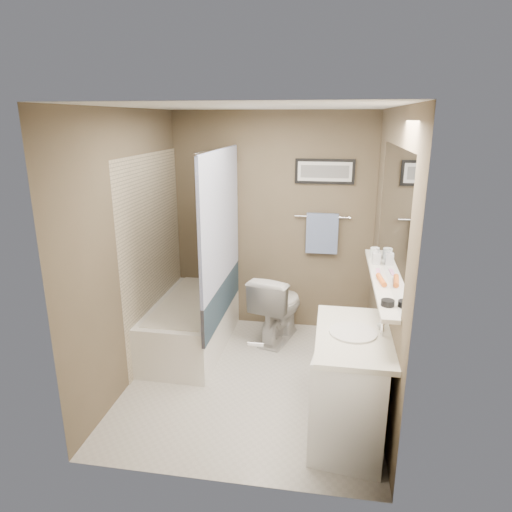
% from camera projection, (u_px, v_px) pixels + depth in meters
% --- Properties ---
extents(ground, '(2.50, 2.50, 0.00)m').
position_uv_depth(ground, '(253.00, 380.00, 4.21)').
color(ground, beige).
rests_on(ground, ground).
extents(ceiling, '(2.20, 2.50, 0.04)m').
position_uv_depth(ceiling, '(253.00, 109.00, 3.52)').
color(ceiling, white).
rests_on(ceiling, wall_back).
extents(wall_back, '(2.20, 0.04, 2.40)m').
position_uv_depth(wall_back, '(272.00, 224.00, 5.02)').
color(wall_back, brown).
rests_on(wall_back, ground).
extents(wall_front, '(2.20, 0.04, 2.40)m').
position_uv_depth(wall_front, '(218.00, 314.00, 2.70)').
color(wall_front, brown).
rests_on(wall_front, ground).
extents(wall_left, '(0.04, 2.50, 2.40)m').
position_uv_depth(wall_left, '(133.00, 250.00, 4.03)').
color(wall_left, brown).
rests_on(wall_left, ground).
extents(wall_right, '(0.04, 2.50, 2.40)m').
position_uv_depth(wall_right, '(384.00, 262.00, 3.69)').
color(wall_right, brown).
rests_on(wall_right, ground).
extents(tile_surround, '(0.02, 1.55, 2.00)m').
position_uv_depth(tile_surround, '(154.00, 255.00, 4.56)').
color(tile_surround, '#BCAD8E').
rests_on(tile_surround, wall_left).
extents(curtain_rod, '(0.02, 1.55, 0.02)m').
position_uv_depth(curtain_rod, '(219.00, 148.00, 4.15)').
color(curtain_rod, silver).
rests_on(curtain_rod, wall_left).
extents(curtain_upper, '(0.03, 1.45, 1.28)m').
position_uv_depth(curtain_upper, '(221.00, 218.00, 4.34)').
color(curtain_upper, white).
rests_on(curtain_upper, curtain_rod).
extents(curtain_lower, '(0.03, 1.45, 0.36)m').
position_uv_depth(curtain_lower, '(222.00, 298.00, 4.57)').
color(curtain_lower, '#283C4B').
rests_on(curtain_lower, curtain_rod).
extents(mirror, '(0.02, 1.60, 1.00)m').
position_uv_depth(mirror, '(392.00, 214.00, 3.42)').
color(mirror, silver).
rests_on(mirror, wall_right).
extents(shelf, '(0.12, 1.60, 0.03)m').
position_uv_depth(shelf, '(379.00, 279.00, 3.58)').
color(shelf, silver).
rests_on(shelf, wall_right).
extents(towel_bar, '(0.60, 0.02, 0.02)m').
position_uv_depth(towel_bar, '(323.00, 217.00, 4.89)').
color(towel_bar, silver).
rests_on(towel_bar, wall_back).
extents(towel, '(0.34, 0.05, 0.44)m').
position_uv_depth(towel, '(322.00, 233.00, 4.92)').
color(towel, '#96AEDB').
rests_on(towel, towel_bar).
extents(art_frame, '(0.62, 0.02, 0.26)m').
position_uv_depth(art_frame, '(325.00, 171.00, 4.77)').
color(art_frame, black).
rests_on(art_frame, wall_back).
extents(art_mat, '(0.56, 0.00, 0.20)m').
position_uv_depth(art_mat, '(325.00, 172.00, 4.75)').
color(art_mat, white).
rests_on(art_mat, art_frame).
extents(art_image, '(0.50, 0.00, 0.13)m').
position_uv_depth(art_image, '(325.00, 172.00, 4.75)').
color(art_image, '#595959').
rests_on(art_image, art_mat).
extents(door, '(0.80, 0.02, 2.00)m').
position_uv_depth(door, '(310.00, 353.00, 2.66)').
color(door, silver).
rests_on(door, wall_front).
extents(door_handle, '(0.10, 0.02, 0.02)m').
position_uv_depth(door_handle, '(256.00, 345.00, 2.76)').
color(door_handle, silver).
rests_on(door_handle, door).
extents(bathtub, '(0.72, 1.51, 0.50)m').
position_uv_depth(bathtub, '(192.00, 323.00, 4.79)').
color(bathtub, white).
rests_on(bathtub, ground).
extents(tub_rim, '(0.56, 1.36, 0.02)m').
position_uv_depth(tub_rim, '(191.00, 301.00, 4.71)').
color(tub_rim, silver).
rests_on(tub_rim, bathtub).
extents(toilet, '(0.60, 0.83, 0.75)m').
position_uv_depth(toilet, '(278.00, 306.00, 4.89)').
color(toilet, silver).
rests_on(toilet, ground).
extents(vanity, '(0.61, 0.95, 0.80)m').
position_uv_depth(vanity, '(352.00, 387.00, 3.38)').
color(vanity, white).
rests_on(vanity, ground).
extents(countertop, '(0.54, 0.96, 0.04)m').
position_uv_depth(countertop, '(354.00, 336.00, 3.26)').
color(countertop, silver).
rests_on(countertop, vanity).
extents(sink_basin, '(0.34, 0.34, 0.01)m').
position_uv_depth(sink_basin, '(353.00, 332.00, 3.25)').
color(sink_basin, silver).
rests_on(sink_basin, countertop).
extents(faucet_spout, '(0.02, 0.02, 0.10)m').
position_uv_depth(faucet_spout, '(382.00, 329.00, 3.21)').
color(faucet_spout, white).
rests_on(faucet_spout, countertop).
extents(faucet_knob, '(0.05, 0.05, 0.05)m').
position_uv_depth(faucet_knob, '(381.00, 325.00, 3.31)').
color(faucet_knob, silver).
rests_on(faucet_knob, countertop).
extents(candle_bowl_near, '(0.09, 0.09, 0.04)m').
position_uv_depth(candle_bowl_near, '(388.00, 303.00, 3.04)').
color(candle_bowl_near, black).
rests_on(candle_bowl_near, shelf).
extents(hair_brush_front, '(0.07, 0.22, 0.04)m').
position_uv_depth(hair_brush_front, '(381.00, 280.00, 3.46)').
color(hair_brush_front, orange).
rests_on(hair_brush_front, shelf).
extents(pink_comb, '(0.04, 0.16, 0.01)m').
position_uv_depth(pink_comb, '(378.00, 272.00, 3.70)').
color(pink_comb, pink).
rests_on(pink_comb, shelf).
extents(glass_jar, '(0.08, 0.08, 0.10)m').
position_uv_depth(glass_jar, '(375.00, 253.00, 4.05)').
color(glass_jar, white).
rests_on(glass_jar, shelf).
extents(soap_bottle, '(0.07, 0.07, 0.15)m').
position_uv_depth(soap_bottle, '(376.00, 256.00, 3.90)').
color(soap_bottle, '#999999').
rests_on(soap_bottle, shelf).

